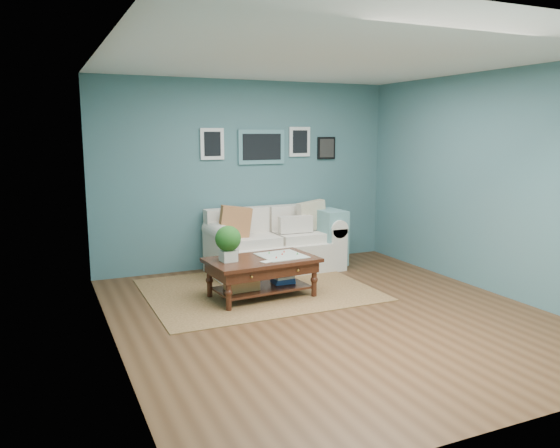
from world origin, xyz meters
TOP-DOWN VIEW (x-y plane):
  - room_shell at (0.01, 0.06)m, footprint 5.00×5.02m
  - area_rug at (-0.38, 1.18)m, footprint 2.72×2.18m
  - loveseat at (0.30, 2.03)m, footprint 1.94×0.88m
  - coffee_table at (-0.51, 0.89)m, footprint 1.34×0.85m

SIDE VIEW (x-z plane):
  - area_rug at x=-0.38m, z-range 0.00..0.01m
  - coffee_table at x=-0.51m, z-range -0.05..0.85m
  - loveseat at x=0.30m, z-range -0.09..0.90m
  - room_shell at x=0.01m, z-range 0.01..2.71m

